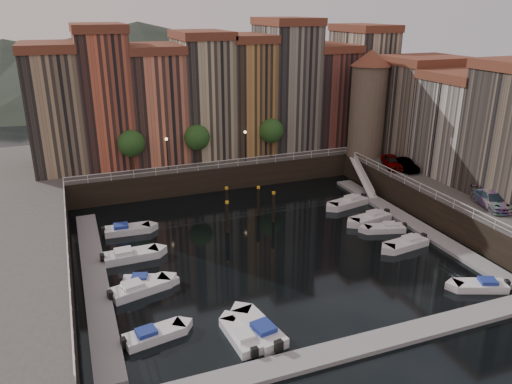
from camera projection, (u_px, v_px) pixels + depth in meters
name	position (u px, v px, depth m)	size (l,w,h in m)	color
ground	(267.00, 244.00, 48.82)	(200.00, 200.00, 0.00)	black
quay_far	(198.00, 159.00, 71.07)	(80.00, 20.00, 3.00)	black
quay_right	(504.00, 200.00, 55.91)	(20.00, 36.00, 3.00)	black
dock_left	(95.00, 277.00, 42.47)	(2.00, 28.00, 0.35)	gray
dock_right	(410.00, 222.00, 53.30)	(2.00, 28.00, 0.35)	gray
dock_near	(360.00, 346.00, 33.87)	(30.00, 2.00, 0.35)	gray
mountains	(129.00, 59.00, 142.96)	(145.00, 100.00, 18.00)	#2D382D
far_terrace	(224.00, 93.00, 66.69)	(48.70, 10.30, 17.50)	#987F60
right_terrace	(467.00, 120.00, 57.68)	(9.30, 24.30, 14.00)	gray
corner_tower	(368.00, 102.00, 64.66)	(5.20, 5.20, 13.80)	#6B5B4C
promenade_trees	(202.00, 137.00, 62.02)	(21.20, 3.20, 5.20)	black
street_lamps	(207.00, 144.00, 61.50)	(10.36, 0.36, 4.18)	black
railings	(249.00, 192.00, 51.78)	(36.08, 34.04, 0.52)	white
gangway	(363.00, 175.00, 62.63)	(2.78, 8.32, 3.73)	white
mooring_pilings	(247.00, 207.00, 53.36)	(5.80, 4.38, 3.78)	black
boat_left_0	(153.00, 335.00, 34.72)	(4.56, 2.35, 1.02)	silver
boat_left_1	(139.00, 288.00, 40.37)	(5.18, 2.96, 1.16)	silver
boat_left_2	(145.00, 281.00, 41.56)	(4.31, 2.63, 0.97)	silver
boat_left_3	(130.00, 255.00, 45.71)	(5.20, 2.02, 1.19)	silver
boat_left_4	(126.00, 230.00, 51.09)	(4.86, 2.00, 1.10)	silver
boat_right_0	(481.00, 286.00, 40.87)	(4.50, 3.02, 1.02)	silver
boat_right_1	(407.00, 244.00, 48.08)	(4.88, 2.34, 1.10)	silver
boat_right_2	(386.00, 228.00, 51.51)	(4.40, 2.58, 0.99)	silver
boat_right_3	(371.00, 218.00, 53.82)	(5.06, 2.54, 1.13)	silver
boat_right_4	(349.00, 202.00, 58.12)	(5.26, 2.86, 1.18)	silver
boat_near_0	(242.00, 336.00, 34.55)	(1.96, 4.58, 1.04)	silver
boat_near_1	(259.00, 329.00, 35.20)	(2.73, 5.40, 1.21)	silver
car_a	(392.00, 162.00, 61.49)	(1.86, 4.61, 1.57)	gray
car_b	(405.00, 165.00, 60.59)	(1.50, 4.30, 1.42)	gray
car_c	(491.00, 200.00, 49.45)	(2.16, 5.31, 1.54)	gray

